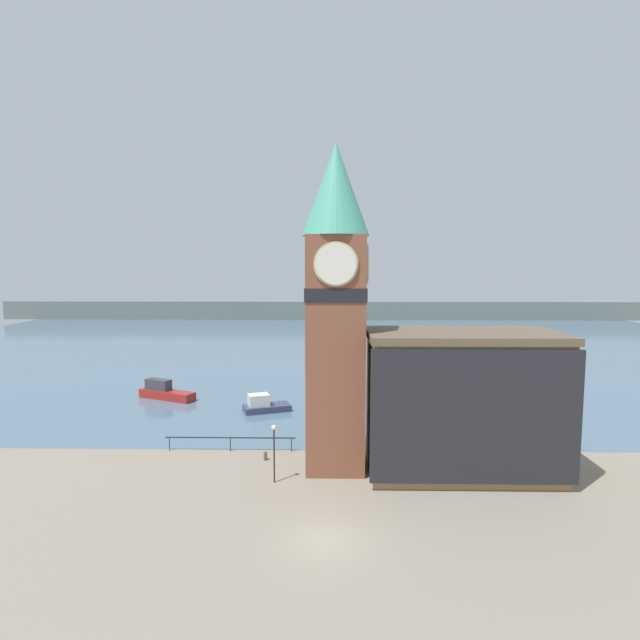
{
  "coord_description": "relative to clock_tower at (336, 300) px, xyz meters",
  "views": [
    {
      "loc": [
        0.16,
        -24.2,
        13.83
      ],
      "look_at": [
        -0.44,
        7.18,
        10.62
      ],
      "focal_mm": 28.0,
      "sensor_mm": 36.0,
      "label": 1
    }
  ],
  "objects": [
    {
      "name": "ground_plane",
      "position": [
        -0.57,
        -9.56,
        -11.76
      ],
      "size": [
        160.0,
        160.0,
        0.0
      ],
      "primitive_type": "plane",
      "color": "gray"
    },
    {
      "name": "mooring_bollard_near",
      "position": [
        -5.05,
        1.19,
        -11.4
      ],
      "size": [
        0.27,
        0.27,
        0.66
      ],
      "color": "brown",
      "rests_on": "ground_plane"
    },
    {
      "name": "far_shoreline",
      "position": [
        -0.57,
        103.19,
        -9.26
      ],
      "size": [
        180.0,
        3.0,
        5.0
      ],
      "color": "slate",
      "rests_on": "water"
    },
    {
      "name": "pier_building",
      "position": [
        8.58,
        -0.48,
        -6.91
      ],
      "size": [
        12.92,
        6.97,
        9.66
      ],
      "color": "#9E754C",
      "rests_on": "ground_plane"
    },
    {
      "name": "water",
      "position": [
        -0.57,
        63.19,
        -11.76
      ],
      "size": [
        160.0,
        120.0,
        0.0
      ],
      "color": "slate",
      "rests_on": "ground_plane"
    },
    {
      "name": "lamp_post",
      "position": [
        -3.98,
        -2.58,
        -9.07
      ],
      "size": [
        0.32,
        0.32,
        3.83
      ],
      "color": "black",
      "rests_on": "ground_plane"
    },
    {
      "name": "boat_near",
      "position": [
        -6.78,
        13.63,
        -11.14
      ],
      "size": [
        4.9,
        3.46,
        1.74
      ],
      "rotation": [
        0.0,
        0.0,
        0.36
      ],
      "color": "#333856",
      "rests_on": "water"
    },
    {
      "name": "clock_tower",
      "position": [
        0.0,
        0.0,
        0.0
      ],
      "size": [
        4.53,
        4.53,
        22.13
      ],
      "color": "brown",
      "rests_on": "ground_plane"
    },
    {
      "name": "pier_railing",
      "position": [
        -7.95,
        2.94,
        -10.81
      ],
      "size": [
        9.95,
        0.08,
        1.09
      ],
      "color": "#232328",
      "rests_on": "ground_plane"
    },
    {
      "name": "boat_far",
      "position": [
        -18.05,
        18.22,
        -11.02
      ],
      "size": [
        6.59,
        4.09,
        2.04
      ],
      "rotation": [
        0.0,
        0.0,
        -0.42
      ],
      "color": "maroon",
      "rests_on": "water"
    }
  ]
}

